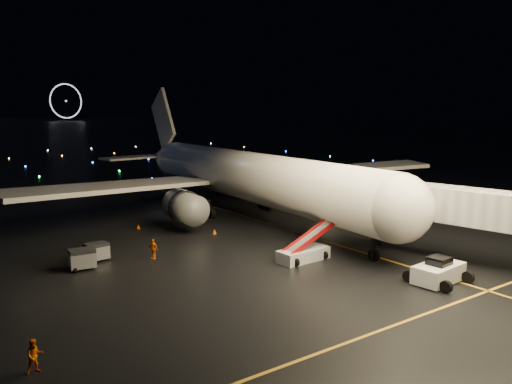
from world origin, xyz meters
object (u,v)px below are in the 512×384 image
crew_c (153,249)px  baggage_cart_0 (97,252)px  crew_b (35,356)px  belt_loader (303,242)px  airliner (232,147)px  pushback_tug (439,270)px  baggage_cart_1 (82,259)px

crew_c → baggage_cart_0: (-4.37, 2.20, -0.09)m
crew_b → baggage_cart_0: crew_b is taller
belt_loader → crew_b: size_ratio=3.97×
crew_c → belt_loader: bearing=28.5°
airliner → pushback_tug: (-1.80, -32.68, -7.46)m
crew_b → crew_c: bearing=48.1°
airliner → baggage_cart_1: airliner is taller
belt_loader → crew_c: belt_loader is taller
belt_loader → baggage_cart_1: (-16.79, 8.68, -0.86)m
airliner → pushback_tug: airliner is taller
baggage_cart_0 → crew_c: bearing=-34.4°
airliner → crew_c: bearing=-137.4°
belt_loader → crew_c: (-10.65, 8.22, -0.84)m
airliner → crew_b: size_ratio=33.28×
crew_c → crew_b: bearing=-64.4°
pushback_tug → crew_c: bearing=124.0°
belt_loader → crew_b: bearing=-166.8°
baggage_cart_1 → pushback_tug: bearing=-37.2°
pushback_tug → baggage_cart_0: bearing=127.9°
pushback_tug → belt_loader: belt_loader is taller
crew_b → crew_c: crew_b is taller
crew_c → baggage_cart_1: crew_c is taller
pushback_tug → belt_loader: 11.47m
crew_b → baggage_cart_0: (8.60, 17.38, -0.09)m
crew_b → baggage_cart_1: size_ratio=0.88×
airliner → belt_loader: airliner is taller
airliner → baggage_cart_0: size_ratio=31.50×
airliner → crew_b: bearing=-132.5°
crew_b → baggage_cart_0: 19.39m
crew_c → baggage_cart_0: 4.89m
airliner → crew_c: (-17.25, -14.07, -7.60)m
airliner → crew_b: airliner is taller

